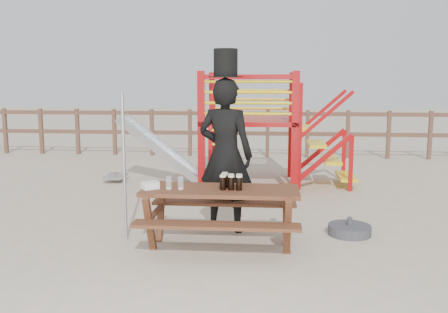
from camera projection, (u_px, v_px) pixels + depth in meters
ground at (219, 246)px, 5.92m from camera, size 60.00×60.00×0.00m
back_fence at (248, 128)px, 12.70m from camera, size 15.09×0.09×1.20m
playground_fort at (246, 128)px, 9.27m from camera, size 4.71×1.84×2.10m
picnic_table at (220, 210)px, 5.81m from camera, size 1.82×1.27×0.70m
man_with_hat at (226, 151)px, 6.41m from camera, size 0.82×0.65×2.34m
metal_pole at (124, 168)px, 6.03m from camera, size 0.04×0.04×1.79m
parasol_base at (349, 230)px, 6.33m from camera, size 0.54×0.54×0.23m
paper_bag at (150, 185)px, 5.76m from camera, size 0.23×0.22×0.08m
stout_pints at (230, 182)px, 5.74m from camera, size 0.26×0.24×0.17m
empty_glasses at (175, 183)px, 5.72m from camera, size 0.21×0.07×0.15m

